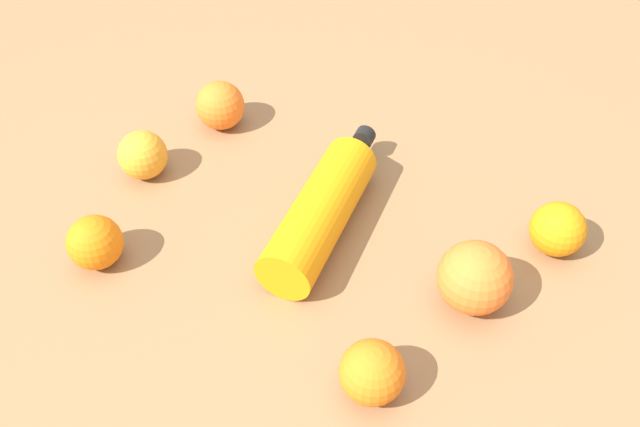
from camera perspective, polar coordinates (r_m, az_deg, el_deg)
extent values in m
plane|color=olive|center=(0.84, -2.02, -0.73)|extent=(2.40, 2.40, 0.00)
cylinder|color=orange|center=(0.80, 0.00, 0.00)|extent=(0.23, 0.12, 0.07)
cone|color=orange|center=(0.89, 3.15, 5.42)|extent=(0.05, 0.07, 0.07)
cylinder|color=black|center=(0.91, 3.76, 6.45)|extent=(0.02, 0.03, 0.03)
sphere|color=orange|center=(0.83, 19.48, -1.26)|extent=(0.07, 0.07, 0.07)
sphere|color=orange|center=(0.91, -14.79, 4.82)|extent=(0.06, 0.06, 0.06)
sphere|color=orange|center=(0.67, 4.44, -13.26)|extent=(0.07, 0.07, 0.07)
sphere|color=orange|center=(0.82, -18.52, -2.33)|extent=(0.06, 0.06, 0.06)
sphere|color=orange|center=(0.75, 12.97, -5.32)|extent=(0.08, 0.08, 0.08)
sphere|color=orange|center=(0.98, -8.46, 9.05)|extent=(0.07, 0.07, 0.07)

